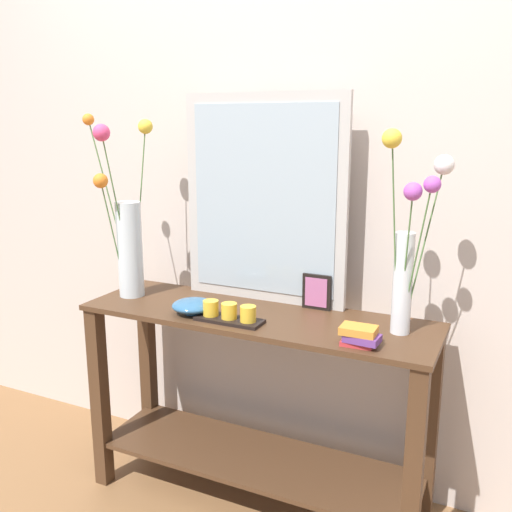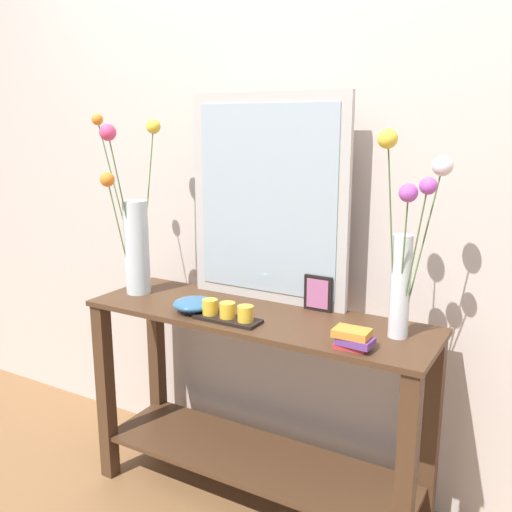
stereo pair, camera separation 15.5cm
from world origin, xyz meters
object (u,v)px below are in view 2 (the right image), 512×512
tall_vase_left (134,231)px  book_stack (353,339)px  console_table (256,391)px  candle_tray (228,313)px  vase_right (406,247)px  picture_frame_small (318,293)px  mirror_leaning (268,200)px  decorative_bowl (194,304)px

tall_vase_left → book_stack: tall_vase_left is taller
console_table → candle_tray: size_ratio=5.39×
vase_right → picture_frame_small: bearing=159.7°
mirror_leaning → decorative_bowl: bearing=-121.6°
vase_right → picture_frame_small: 0.44m
tall_vase_left → candle_tray: size_ratio=2.94×
picture_frame_small → book_stack: 0.37m
console_table → decorative_bowl: bearing=-155.7°
mirror_leaning → tall_vase_left: mirror_leaning is taller
console_table → mirror_leaning: bearing=105.5°
mirror_leaning → decorative_bowl: 0.48m
candle_tray → vase_right: bearing=12.9°
picture_frame_small → candle_tray: bearing=-131.3°
mirror_leaning → tall_vase_left: (-0.51, -0.19, -0.14)m
tall_vase_left → decorative_bowl: size_ratio=4.61×
tall_vase_left → candle_tray: (0.51, -0.10, -0.23)m
tall_vase_left → mirror_leaning: bearing=20.1°
decorative_bowl → vase_right: bearing=8.6°
console_table → picture_frame_small: 0.44m
book_stack → mirror_leaning: bearing=147.0°
mirror_leaning → book_stack: 0.67m
candle_tray → picture_frame_small: bearing=48.7°
picture_frame_small → decorative_bowl: picture_frame_small is taller
book_stack → console_table: bearing=162.3°
mirror_leaning → tall_vase_left: 0.56m
mirror_leaning → tall_vase_left: size_ratio=1.11×
tall_vase_left → vase_right: 1.09m
vase_right → candle_tray: vase_right is taller
mirror_leaning → vase_right: 0.60m
candle_tray → decorative_bowl: size_ratio=1.57×
picture_frame_small → book_stack: picture_frame_small is taller
console_table → mirror_leaning: size_ratio=1.66×
vase_right → decorative_bowl: bearing=-171.4°
candle_tray → decorative_bowl: (-0.16, 0.02, 0.00)m
mirror_leaning → picture_frame_small: 0.40m
candle_tray → book_stack: candle_tray is taller
candle_tray → book_stack: (0.47, -0.02, 0.00)m
mirror_leaning → decorative_bowl: size_ratio=5.10×
vase_right → picture_frame_small: size_ratio=4.99×
mirror_leaning → vase_right: (0.58, -0.15, -0.09)m
vase_right → candle_tray: bearing=-167.1°
candle_tray → decorative_bowl: bearing=172.7°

